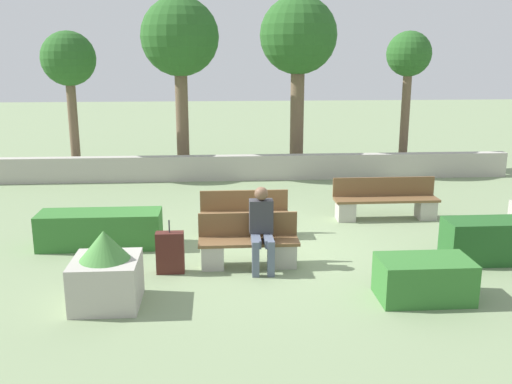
# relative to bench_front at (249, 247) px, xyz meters

# --- Properties ---
(ground_plane) EXTENTS (60.00, 60.00, 0.00)m
(ground_plane) POSITION_rel_bench_front_xyz_m (0.31, 0.87, -0.32)
(ground_plane) COLOR gray
(perimeter_wall) EXTENTS (14.46, 0.30, 0.67)m
(perimeter_wall) POSITION_rel_bench_front_xyz_m (0.31, 6.37, 0.02)
(perimeter_wall) COLOR #ADA89E
(perimeter_wall) RESTS_ON ground_plane
(bench_front) EXTENTS (1.64, 0.48, 0.84)m
(bench_front) POSITION_rel_bench_front_xyz_m (0.00, 0.00, 0.00)
(bench_front) COLOR brown
(bench_front) RESTS_ON ground_plane
(bench_left_side) EXTENTS (2.17, 0.48, 0.84)m
(bench_left_side) POSITION_rel_bench_front_xyz_m (3.01, 2.48, 0.02)
(bench_left_side) COLOR brown
(bench_left_side) RESTS_ON ground_plane
(bench_right_side) EXTENTS (1.68, 0.48, 0.84)m
(bench_right_side) POSITION_rel_bench_front_xyz_m (0.01, 1.53, 0.00)
(bench_right_side) COLOR brown
(bench_right_side) RESTS_ON ground_plane
(person_seated_man) EXTENTS (0.38, 0.63, 1.33)m
(person_seated_man) POSITION_rel_bench_front_xyz_m (0.20, -0.13, 0.42)
(person_seated_man) COLOR #515B70
(person_seated_man) RESTS_ON ground_plane
(hedge_block_near_left) EXTENTS (2.16, 0.70, 0.64)m
(hedge_block_near_left) POSITION_rel_bench_front_xyz_m (-2.60, 1.11, 0.01)
(hedge_block_near_left) COLOR #33702D
(hedge_block_near_left) RESTS_ON ground_plane
(hedge_block_near_right) EXTENTS (1.30, 0.75, 0.60)m
(hedge_block_near_right) POSITION_rel_bench_front_xyz_m (2.41, -1.46, -0.02)
(hedge_block_near_right) COLOR #33702D
(hedge_block_near_right) RESTS_ON ground_plane
(hedge_block_mid_left) EXTENTS (1.27, 0.64, 0.72)m
(hedge_block_mid_left) POSITION_rel_bench_front_xyz_m (3.90, -0.08, 0.04)
(hedge_block_mid_left) COLOR #235623
(hedge_block_mid_left) RESTS_ON ground_plane
(planter_corner_left) EXTENTS (0.91, 0.91, 1.08)m
(planter_corner_left) POSITION_rel_bench_front_xyz_m (-2.04, -1.34, 0.16)
(planter_corner_left) COLOR #ADA89E
(planter_corner_left) RESTS_ON ground_plane
(suitcase) EXTENTS (0.44, 0.20, 0.87)m
(suitcase) POSITION_rel_bench_front_xyz_m (-1.26, -0.23, 0.02)
(suitcase) COLOR #471E19
(suitcase) RESTS_ON ground_plane
(tree_leftmost) EXTENTS (1.45, 1.45, 3.95)m
(tree_leftmost) POSITION_rel_bench_front_xyz_m (-4.40, 7.06, 2.81)
(tree_leftmost) COLOR brown
(tree_leftmost) RESTS_ON ground_plane
(tree_center_left) EXTENTS (2.14, 2.14, 4.86)m
(tree_center_left) POSITION_rel_bench_front_xyz_m (-1.45, 7.35, 3.39)
(tree_center_left) COLOR brown
(tree_center_left) RESTS_ON ground_plane
(tree_center_right) EXTENTS (2.17, 2.17, 4.93)m
(tree_center_right) POSITION_rel_bench_front_xyz_m (1.83, 7.55, 3.43)
(tree_center_right) COLOR brown
(tree_center_right) RESTS_ON ground_plane
(tree_rightmost) EXTENTS (1.27, 1.27, 3.97)m
(tree_rightmost) POSITION_rel_bench_front_xyz_m (4.95, 7.36, 2.87)
(tree_rightmost) COLOR brown
(tree_rightmost) RESTS_ON ground_plane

